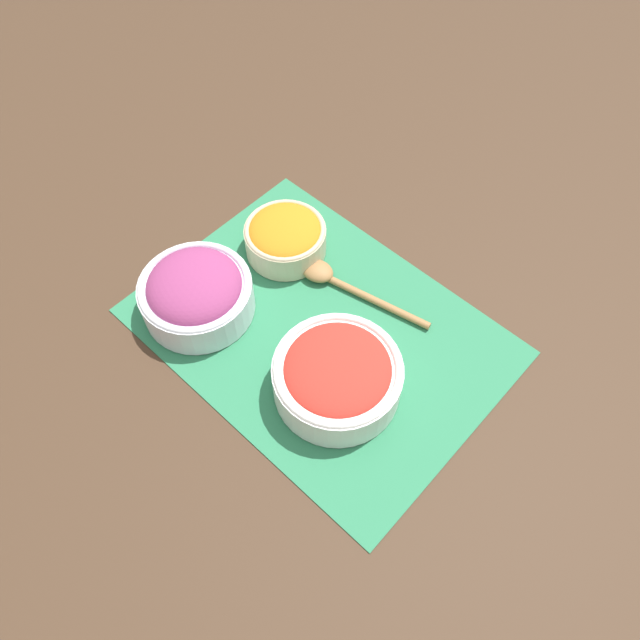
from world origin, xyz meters
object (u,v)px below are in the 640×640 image
object	(u,v)px
carrot_bowl	(285,236)
wooden_spoon	(335,280)
tomato_bowl	(337,375)
onion_bowl	(196,292)

from	to	relation	value
carrot_bowl	wooden_spoon	world-z (taller)	carrot_bowl
tomato_bowl	wooden_spoon	size ratio (longest dim) A/B	0.80
onion_bowl	wooden_spoon	world-z (taller)	onion_bowl
onion_bowl	tomato_bowl	bearing A→B (deg)	9.19
onion_bowl	wooden_spoon	distance (m)	0.23
tomato_bowl	onion_bowl	bearing A→B (deg)	-170.81
tomato_bowl	carrot_bowl	bearing A→B (deg)	150.26
carrot_bowl	wooden_spoon	distance (m)	0.11
onion_bowl	carrot_bowl	world-z (taller)	onion_bowl
tomato_bowl	onion_bowl	world-z (taller)	onion_bowl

